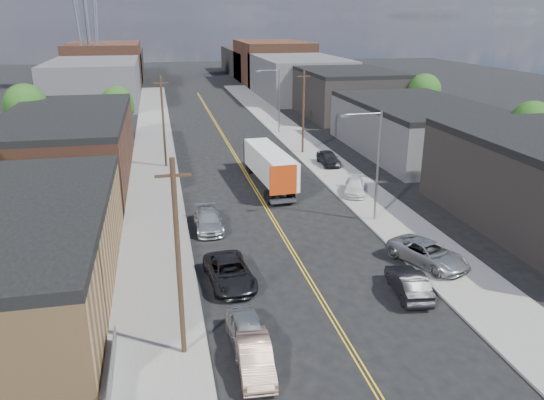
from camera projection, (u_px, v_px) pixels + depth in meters
name	position (u px, v px, depth m)	size (l,w,h in m)	color
ground	(223.00, 136.00, 73.99)	(260.00, 260.00, 0.00)	black
centerline	(240.00, 163.00, 60.14)	(0.32, 120.00, 0.01)	gold
sidewalk_left	(154.00, 167.00, 58.23)	(5.00, 140.00, 0.15)	slate
sidewalk_right	(320.00, 158.00, 62.00)	(5.00, 140.00, 0.15)	slate
warehouse_tan	(3.00, 253.00, 30.71)	(12.00, 22.00, 5.60)	olive
warehouse_brown	(68.00, 144.00, 54.56)	(12.00, 26.00, 6.60)	#4B2B1E
industrial_right_b	(417.00, 127.00, 64.42)	(14.00, 24.00, 6.10)	#3D3E40
industrial_right_c	(345.00, 92.00, 88.19)	(14.00, 22.00, 7.60)	black
skyline_left_a	(95.00, 82.00, 101.04)	(16.00, 30.00, 8.00)	#3D3E40
skyline_right_a	(298.00, 77.00, 108.97)	(16.00, 30.00, 8.00)	#3D3E40
skyline_left_b	(106.00, 65.00, 123.80)	(16.00, 26.00, 10.00)	#4B2B1E
skyline_right_b	(273.00, 62.00, 131.74)	(16.00, 26.00, 10.00)	#4B2B1E
skyline_left_c	(112.00, 65.00, 142.77)	(16.00, 40.00, 7.00)	black
skyline_right_c	(258.00, 62.00, 150.70)	(16.00, 40.00, 7.00)	black
streetlight_near	(374.00, 158.00, 41.43)	(3.39, 0.25, 9.00)	gray
streetlight_far	(276.00, 96.00, 73.75)	(3.39, 0.25, 9.00)	gray
utility_pole_left_near	(178.00, 260.00, 24.50)	(1.60, 0.26, 10.00)	black
utility_pole_left_far	(163.00, 121.00, 56.83)	(1.60, 0.26, 10.00)	black
utility_pole_right	(303.00, 111.00, 62.85)	(1.60, 0.26, 10.00)	black
tree_left_mid	(26.00, 108.00, 62.83)	(5.10, 5.04, 8.37)	black
tree_left_far	(118.00, 104.00, 71.58)	(4.35, 4.20, 6.97)	black
tree_right_near	(532.00, 125.00, 56.19)	(4.60, 4.48, 7.44)	black
tree_right_far	(425.00, 92.00, 78.26)	(4.85, 4.76, 7.91)	black
semi_truck	(267.00, 163.00, 52.26)	(3.13, 14.36, 3.72)	silver
car_left_a	(248.00, 333.00, 26.56)	(1.84, 4.57, 1.56)	gray
car_left_b	(255.00, 357.00, 24.74)	(1.53, 4.39, 1.45)	#987A63
car_left_c	(230.00, 272.00, 32.84)	(2.58, 5.59, 1.55)	black
car_left_d	(208.00, 221.00, 41.27)	(2.05, 5.05, 1.47)	gray
car_right_oncoming	(408.00, 283.00, 31.55)	(1.63, 4.68, 1.54)	black
car_right_lot_a	(428.00, 253.00, 35.09)	(2.58, 5.60, 1.56)	#939698
car_right_lot_b	(355.00, 187.00, 49.22)	(1.82, 4.48, 1.30)	silver
car_right_lot_c	(328.00, 158.00, 58.76)	(1.82, 4.53, 1.54)	black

